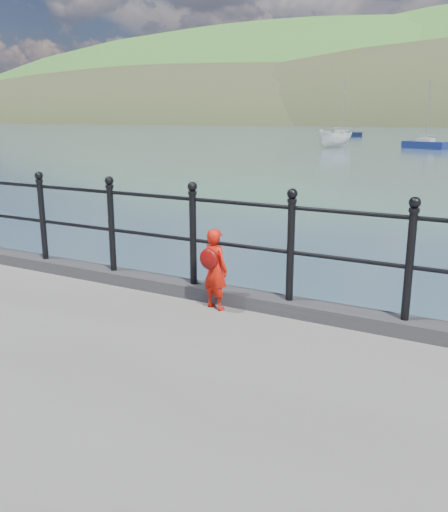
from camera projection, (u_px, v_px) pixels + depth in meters
The scene contains 7 objects.
ground at pixel (244, 379), 6.49m from camera, with size 600.00×600.00×0.00m, color #2D4251.
kerb at pixel (239, 298), 6.09m from camera, with size 60.00×0.30×0.15m, color #28282B.
railing at pixel (240, 233), 5.91m from camera, with size 18.11×0.11×1.20m.
child at pixel (215, 268), 5.85m from camera, with size 0.37×0.33×0.90m.
launch_white at pixel (335, 139), 52.72m from camera, with size 1.75×4.65×1.80m, color white.
sailboat_port at pixel (425, 145), 51.39m from camera, with size 4.46×2.91×6.44m.
sailboat_left at pixel (342, 135), 80.83m from camera, with size 6.22×3.43×8.47m.
Camera 1 is at (2.63, -5.30, 3.06)m, focal length 38.00 mm.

